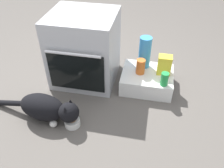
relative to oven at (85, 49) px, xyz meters
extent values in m
plane|color=#56514C|center=(0.07, -0.42, -0.33)|extent=(8.00, 8.00, 0.00)
cube|color=#B7BABF|center=(0.00, 0.00, 0.00)|extent=(0.58, 0.53, 0.66)
cube|color=black|center=(0.00, -0.27, -0.08)|extent=(0.49, 0.01, 0.36)
cylinder|color=silver|center=(0.00, -0.30, 0.12)|extent=(0.47, 0.02, 0.02)
cube|color=white|center=(0.60, -0.03, -0.25)|extent=(0.47, 0.39, 0.16)
cylinder|color=white|center=(0.07, -0.63, -0.30)|extent=(0.12, 0.12, 0.06)
sphere|color=brown|center=(0.07, -0.63, -0.28)|extent=(0.07, 0.07, 0.07)
ellipsoid|color=black|center=(-0.18, -0.60, -0.21)|extent=(0.40, 0.26, 0.21)
sphere|color=black|center=(0.05, -0.63, -0.19)|extent=(0.16, 0.16, 0.16)
cone|color=black|center=(0.06, -0.59, -0.13)|extent=(0.06, 0.06, 0.07)
cone|color=black|center=(0.05, -0.67, -0.13)|extent=(0.06, 0.06, 0.07)
cylinder|color=black|center=(-0.50, -0.56, -0.26)|extent=(0.33, 0.09, 0.13)
sphere|color=silver|center=(-0.06, -0.56, -0.30)|extent=(0.06, 0.06, 0.06)
sphere|color=silver|center=(-0.08, -0.67, -0.30)|extent=(0.06, 0.06, 0.06)
cylinder|color=#D16023|center=(0.53, -0.04, -0.10)|extent=(0.08, 0.08, 0.14)
cube|color=yellow|center=(0.74, 0.00, -0.08)|extent=(0.12, 0.09, 0.18)
cylinder|color=green|center=(0.75, -0.17, -0.11)|extent=(0.07, 0.07, 0.12)
cylinder|color=#388CD1|center=(0.55, 0.08, -0.02)|extent=(0.11, 0.11, 0.30)
camera|label=1|loc=(0.62, -1.77, 1.08)|focal=36.96mm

